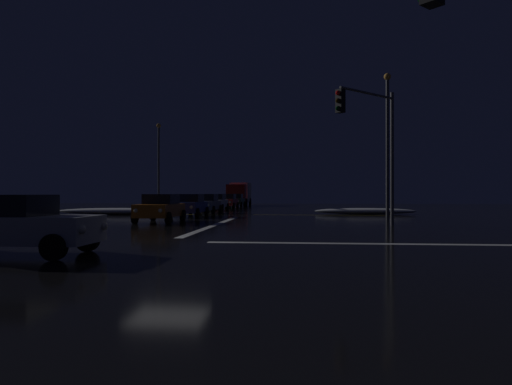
# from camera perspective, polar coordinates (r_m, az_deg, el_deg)

# --- Properties ---
(ground) EXTENTS (120.00, 120.00, 0.10)m
(ground) POSITION_cam_1_polar(r_m,az_deg,el_deg) (15.97, -10.51, -6.05)
(ground) COLOR black
(stop_line_north) EXTENTS (0.35, 14.62, 0.01)m
(stop_line_north) POSITION_cam_1_polar(r_m,az_deg,el_deg) (24.24, -4.94, -3.91)
(stop_line_north) COLOR white
(stop_line_north) RESTS_ON ground
(centre_line_ns) EXTENTS (22.00, 0.15, 0.01)m
(centre_line_ns) POSITION_cam_1_polar(r_m,az_deg,el_deg) (35.70, -1.58, -2.70)
(centre_line_ns) COLOR yellow
(centre_line_ns) RESTS_ON ground
(crosswalk_bar_east) EXTENTS (14.62, 0.40, 0.01)m
(crosswalk_bar_east) POSITION_cam_1_polar(r_m,az_deg,el_deg) (15.93, 21.02, -5.87)
(crosswalk_bar_east) COLOR white
(crosswalk_bar_east) RESTS_ON ground
(snow_bank_left_curb) EXTENTS (10.12, 1.50, 0.50)m
(snow_bank_left_curb) POSITION_cam_1_polar(r_m,az_deg,el_deg) (37.49, -15.97, -2.19)
(snow_bank_left_curb) COLOR white
(snow_bank_left_curb) RESTS_ON ground
(snow_bank_right_curb) EXTENTS (7.78, 1.50, 0.48)m
(snow_bank_right_curb) POSITION_cam_1_polar(r_m,az_deg,el_deg) (37.51, 13.05, -2.21)
(snow_bank_right_curb) COLOR white
(snow_bank_right_curb) RESTS_ON ground
(sedan_orange) EXTENTS (2.02, 4.33, 1.57)m
(sedan_orange) POSITION_cam_1_polar(r_m,az_deg,el_deg) (26.95, -11.47, -1.83)
(sedan_orange) COLOR #C66014
(sedan_orange) RESTS_ON ground
(sedan_blue) EXTENTS (2.02, 4.33, 1.57)m
(sedan_blue) POSITION_cam_1_polar(r_m,az_deg,el_deg) (33.15, -8.04, -1.51)
(sedan_blue) COLOR navy
(sedan_blue) RESTS_ON ground
(sedan_gray) EXTENTS (2.02, 4.33, 1.57)m
(sedan_gray) POSITION_cam_1_polar(r_m,az_deg,el_deg) (38.62, -6.07, -1.32)
(sedan_gray) COLOR slate
(sedan_gray) RESTS_ON ground
(sedan_white) EXTENTS (2.02, 4.33, 1.57)m
(sedan_white) POSITION_cam_1_polar(r_m,az_deg,el_deg) (45.17, -4.90, -1.15)
(sedan_white) COLOR silver
(sedan_white) RESTS_ON ground
(sedan_red) EXTENTS (2.02, 4.33, 1.57)m
(sedan_red) POSITION_cam_1_polar(r_m,az_deg,el_deg) (50.95, -3.50, -1.03)
(sedan_red) COLOR maroon
(sedan_red) RESTS_ON ground
(sedan_green) EXTENTS (2.02, 4.33, 1.57)m
(sedan_green) POSITION_cam_1_polar(r_m,az_deg,el_deg) (57.09, -2.50, -0.94)
(sedan_green) COLOR #14512D
(sedan_green) RESTS_ON ground
(box_truck) EXTENTS (2.68, 8.28, 3.08)m
(box_truck) POSITION_cam_1_polar(r_m,az_deg,el_deg) (64.04, -1.99, -0.04)
(box_truck) COLOR red
(box_truck) RESTS_ON ground
(sedan_silver_crossing) EXTENTS (4.33, 2.02, 1.57)m
(sedan_silver_crossing) POSITION_cam_1_polar(r_m,az_deg,el_deg) (13.83, -27.24, -3.42)
(sedan_silver_crossing) COLOR #B7B7BC
(sedan_silver_crossing) RESTS_ON ground
(traffic_signal_ne) EXTENTS (3.12, 3.12, 6.67)m
(traffic_signal_ne) POSITION_cam_1_polar(r_m,az_deg,el_deg) (23.47, 13.84, 7.17)
(traffic_signal_ne) COLOR #4C4C51
(traffic_signal_ne) RESTS_ON ground
(streetlamp_left_far) EXTENTS (0.44, 0.44, 8.53)m
(streetlamp_left_far) POSITION_cam_1_polar(r_m,az_deg,el_deg) (47.62, -11.67, 3.90)
(streetlamp_left_far) COLOR #424247
(streetlamp_left_far) RESTS_ON ground
(streetlamp_right_near) EXTENTS (0.44, 0.44, 8.96)m
(streetlamp_right_near) POSITION_cam_1_polar(r_m,az_deg,el_deg) (30.07, 15.59, 6.69)
(streetlamp_right_near) COLOR #424247
(streetlamp_right_near) RESTS_ON ground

